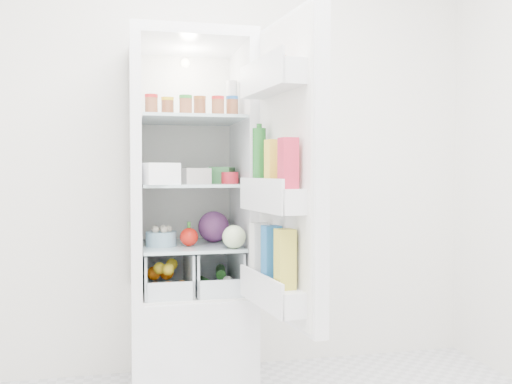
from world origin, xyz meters
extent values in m
cube|color=white|center=(0.00, 1.50, 1.30)|extent=(3.00, 0.02, 2.60)
cube|color=white|center=(-0.20, 1.21, 0.25)|extent=(0.60, 0.60, 0.50)
cube|color=white|center=(-0.20, 1.21, 1.77)|extent=(0.60, 0.60, 0.05)
cube|color=white|center=(-0.20, 1.49, 1.12)|extent=(0.60, 0.05, 1.25)
cube|color=white|center=(-0.47, 1.21, 1.12)|extent=(0.05, 0.60, 1.25)
cube|color=white|center=(0.07, 1.21, 1.12)|extent=(0.05, 0.60, 1.25)
cube|color=white|center=(-0.20, 1.46, 1.12)|extent=(0.50, 0.01, 1.25)
sphere|color=white|center=(-0.20, 1.42, 1.71)|extent=(0.05, 0.05, 0.05)
cube|color=silver|center=(-0.20, 1.19, 0.74)|extent=(0.49, 0.53, 0.01)
cube|color=silver|center=(-0.20, 1.19, 1.05)|extent=(0.49, 0.53, 0.02)
cube|color=silver|center=(-0.20, 1.19, 1.38)|extent=(0.49, 0.53, 0.02)
cylinder|color=#B21919|center=(-0.40, 1.05, 1.43)|extent=(0.06, 0.06, 0.08)
cylinder|color=gold|center=(-0.32, 1.10, 1.43)|extent=(0.06, 0.06, 0.08)
cylinder|color=#267226|center=(-0.24, 1.02, 1.43)|extent=(0.06, 0.06, 0.08)
cylinder|color=brown|center=(-0.16, 1.12, 1.43)|extent=(0.06, 0.06, 0.08)
cylinder|color=#B21919|center=(-0.08, 1.05, 1.43)|extent=(0.06, 0.06, 0.08)
cylinder|color=#194C8C|center=(0.00, 1.10, 1.43)|extent=(0.06, 0.06, 0.08)
cylinder|color=silver|center=(0.01, 1.18, 1.49)|extent=(0.07, 0.07, 0.20)
cube|color=white|center=(-0.37, 0.99, 1.11)|extent=(0.20, 0.20, 0.10)
cube|color=beige|center=(-0.19, 1.15, 1.10)|extent=(0.17, 0.17, 0.08)
cylinder|color=red|center=(-0.01, 1.14, 1.09)|extent=(0.11, 0.11, 0.06)
cube|color=#BBBABF|center=(-0.22, 1.27, 1.08)|extent=(0.16, 0.12, 0.04)
cube|color=#3D8747|center=(-0.03, 1.23, 1.10)|extent=(0.16, 0.18, 0.08)
sphere|color=#571D4F|center=(-0.07, 1.25, 0.83)|extent=(0.16, 0.16, 0.16)
sphere|color=red|center=(-0.22, 1.11, 0.79)|extent=(0.09, 0.09, 0.09)
cylinder|color=#8AB6CD|center=(-0.35, 1.15, 0.78)|extent=(0.17, 0.17, 0.07)
sphere|color=beige|center=(-0.02, 0.97, 0.80)|extent=(0.11, 0.11, 0.11)
sphere|color=orange|center=(-0.39, 1.06, 0.55)|extent=(0.07, 0.07, 0.07)
sphere|color=orange|center=(-0.32, 1.06, 0.55)|extent=(0.07, 0.07, 0.07)
sphere|color=orange|center=(-0.26, 1.06, 0.55)|extent=(0.07, 0.07, 0.07)
sphere|color=orange|center=(-0.39, 1.19, 0.61)|extent=(0.07, 0.07, 0.07)
sphere|color=orange|center=(-0.32, 1.19, 0.61)|extent=(0.07, 0.07, 0.07)
sphere|color=yellow|center=(-0.36, 1.12, 0.64)|extent=(0.06, 0.06, 0.06)
sphere|color=yellow|center=(-0.29, 1.24, 0.64)|extent=(0.06, 0.06, 0.06)
sphere|color=yellow|center=(-0.32, 1.08, 0.64)|extent=(0.06, 0.06, 0.06)
cylinder|color=#1C4E1A|center=(-0.12, 1.19, 0.54)|extent=(0.09, 0.21, 0.05)
cylinder|color=#1C4E1A|center=(-0.04, 1.24, 0.59)|extent=(0.08, 0.21, 0.05)
sphere|color=white|center=(-0.08, 1.06, 0.54)|extent=(0.05, 0.05, 0.05)
sphere|color=white|center=(-0.03, 1.08, 0.57)|extent=(0.05, 0.05, 0.05)
cube|color=white|center=(0.17, 0.62, 1.12)|extent=(0.13, 0.60, 1.30)
cube|color=white|center=(0.13, 0.61, 1.12)|extent=(0.08, 0.56, 1.26)
cube|color=white|center=(0.08, 0.61, 1.50)|extent=(0.17, 0.51, 0.10)
cube|color=white|center=(0.08, 0.61, 1.00)|extent=(0.17, 0.51, 0.10)
cube|color=white|center=(0.08, 0.61, 0.60)|extent=(0.17, 0.51, 0.10)
sphere|color=#A5634A|center=(0.09, 0.49, 1.56)|extent=(0.05, 0.05, 0.05)
sphere|color=#A5634A|center=(0.08, 0.57, 1.56)|extent=(0.05, 0.05, 0.05)
sphere|color=#A5634A|center=(0.07, 0.64, 1.56)|extent=(0.05, 0.05, 0.05)
sphere|color=#A5634A|center=(0.06, 0.72, 1.56)|extent=(0.05, 0.05, 0.05)
cylinder|color=#1B6021|center=(0.06, 0.75, 1.18)|extent=(0.06, 0.06, 0.26)
cube|color=yellow|center=(0.08, 0.58, 1.15)|extent=(0.07, 0.07, 0.20)
cube|color=red|center=(0.10, 0.43, 1.15)|extent=(0.07, 0.07, 0.20)
cube|color=white|center=(0.06, 0.75, 0.77)|extent=(0.08, 0.08, 0.24)
cube|color=#236AB0|center=(0.08, 0.60, 0.77)|extent=(0.08, 0.08, 0.24)
cube|color=gold|center=(0.09, 0.46, 0.77)|extent=(0.08, 0.08, 0.24)
camera|label=1|loc=(-0.52, -1.71, 1.12)|focal=40.00mm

